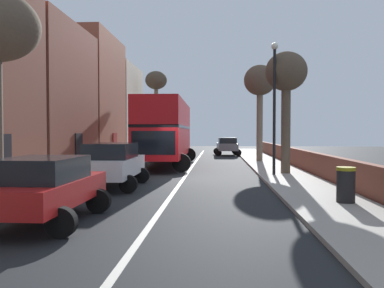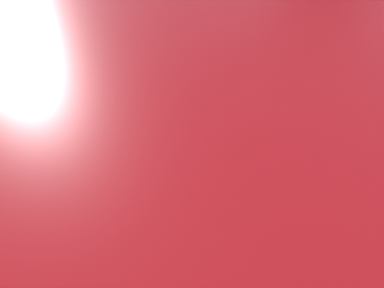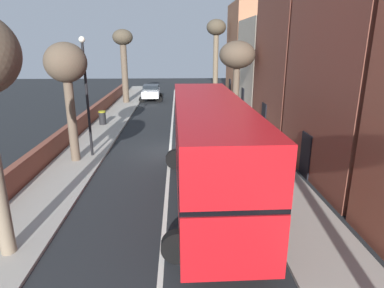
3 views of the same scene
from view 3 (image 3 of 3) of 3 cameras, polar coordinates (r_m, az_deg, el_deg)
ground_plane at (r=19.55m, az=-3.79°, el=-1.30°), size 84.00×84.00×0.00m
road_centre_line at (r=19.55m, az=-3.79°, el=-1.29°), size 0.16×54.00×0.01m
sidewalk_left at (r=20.00m, az=10.39°, el=-0.94°), size 2.60×60.00×0.12m
sidewalk_right at (r=20.27m, az=-17.77°, el=-1.25°), size 2.60×60.00×0.12m
terraced_houses_left at (r=20.59m, az=20.90°, el=11.99°), size 4.07×47.68×10.67m
boundary_wall_right at (r=20.60m, az=-22.06°, el=0.09°), size 0.36×54.00×1.15m
double_decker_bus at (r=12.70m, az=2.99°, el=-0.28°), size 3.70×11.09×4.06m
parked_car_red_left_1 at (r=28.31m, az=1.72°, el=6.35°), size 2.43×3.96×1.58m
parked_car_white_left_2 at (r=22.48m, az=2.76°, el=3.74°), size 2.48×4.39×1.74m
parked_car_white_right_3 at (r=37.26m, az=-7.03°, el=8.89°), size 2.52×3.94×1.69m
street_tree_right_1 at (r=35.44m, az=-11.71°, el=15.89°), size 2.01×2.01×7.30m
street_tree_left_2 at (r=26.05m, az=7.74°, el=14.49°), size 2.70×2.70×6.16m
street_tree_left_4 at (r=40.38m, az=4.16°, el=18.05°), size 2.24×2.24×8.59m
street_tree_right_5 at (r=17.91m, az=-20.76°, el=12.01°), size 2.06×2.06×6.05m
lamppost_right at (r=18.54m, az=-17.66°, el=9.03°), size 0.32×0.32×6.31m
litter_bin_right at (r=26.34m, az=-15.10°, el=4.38°), size 0.55×0.55×1.03m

